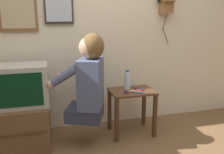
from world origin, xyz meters
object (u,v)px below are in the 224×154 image
Objects in this scene: person at (88,78)px; framed_picture at (17,8)px; cell_phone_held at (126,92)px; toothbrush at (137,92)px; cell_phone_spare at (139,89)px; water_bottle at (127,80)px; television at (19,85)px.

framed_picture is (-0.67, 0.50, 0.71)m from person.
cell_phone_held is 0.94× the size of toothbrush.
cell_phone_spare is 0.61× the size of water_bottle.
person is 0.72m from television.
person reaches higher than television.
television is at bearing 97.93° from person.
framed_picture is at bearing 172.12° from cell_phone_held.
cell_phone_spare is 0.97× the size of toothbrush.
toothbrush reaches higher than cell_phone_spare.
framed_picture is 1.60m from toothbrush.
framed_picture reaches higher than person.
cell_phone_spare is at bearing -26.90° from water_bottle.
toothbrush is at bearing -11.35° from cell_phone_held.
cell_phone_held is at bearing -3.82° from television.
television is at bearing 155.24° from cell_phone_spare.
cell_phone_held is 0.60× the size of water_bottle.
toothbrush is (0.06, -0.18, -0.10)m from water_bottle.
person reaches higher than toothbrush.
water_bottle reaches higher than toothbrush.
cell_phone_held is at bearing -114.29° from water_bottle.
framed_picture reaches higher than cell_phone_held.
television is 1.33m from cell_phone_spare.
framed_picture is at bearing 85.81° from television.
person is 0.49m from cell_phone_held.
person is at bearing -13.43° from television.
television is 1.15× the size of framed_picture.
framed_picture reaches higher than cell_phone_spare.
water_bottle is at bearing 78.03° from cell_phone_held.
cell_phone_spare is 0.18m from water_bottle.
cell_phone_spare is (0.19, 0.07, 0.00)m from cell_phone_held.
framed_picture is at bearing 140.90° from cell_phone_spare.
television is 1.20m from water_bottle.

